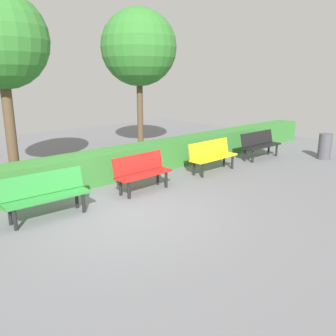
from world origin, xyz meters
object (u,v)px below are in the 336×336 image
object	(u,v)px
bench_green	(45,193)
trash_bin	(325,146)
bench_yellow	(212,155)
tree_mid	(0,42)
bench_black	(260,144)
bench_red	(142,171)
tree_near	(139,48)

from	to	relation	value
bench_green	trash_bin	xyz separation A→B (m)	(-8.67, 1.44, -0.07)
bench_yellow	tree_mid	distance (m)	5.96
bench_black	bench_red	world-z (taller)	same
bench_yellow	tree_mid	bearing A→B (deg)	-32.02
bench_red	bench_green	bearing A→B (deg)	-1.35
bench_red	bench_green	world-z (taller)	same
bench_yellow	tree_near	world-z (taller)	tree_near
bench_yellow	tree_near	xyz separation A→B (m)	(-0.13, -3.40, 3.01)
bench_black	trash_bin	size ratio (longest dim) A/B	2.00
bench_black	bench_yellow	distance (m)	2.39
bench_red	tree_near	world-z (taller)	tree_near
bench_red	bench_green	size ratio (longest dim) A/B	0.90
tree_near	tree_mid	xyz separation A→B (m)	(4.58, 0.70, -0.11)
bench_green	tree_mid	distance (m)	4.00
bench_green	tree_near	xyz separation A→B (m)	(-4.97, -3.42, 3.01)
bench_yellow	trash_bin	bearing A→B (deg)	158.34
bench_black	tree_near	distance (m)	5.06
tree_mid	tree_near	bearing A→B (deg)	-171.35
bench_yellow	bench_red	xyz separation A→B (m)	(2.50, 0.00, -0.00)
bench_red	bench_yellow	bearing A→B (deg)	178.23
bench_green	bench_red	bearing A→B (deg)	-176.78
bench_yellow	tree_mid	world-z (taller)	tree_mid
bench_green	tree_near	size ratio (longest dim) A/B	0.34
bench_green	trash_bin	bearing A→B (deg)	173.27
bench_red	tree_near	xyz separation A→B (m)	(-2.64, -3.40, 3.02)
bench_yellow	bench_green	distance (m)	4.83
bench_black	bench_red	distance (m)	4.90
bench_black	trash_bin	bearing A→B (deg)	135.12
bench_red	tree_near	distance (m)	5.26
bench_green	trash_bin	distance (m)	8.79
bench_black	bench_green	bearing A→B (deg)	1.39
tree_near	bench_red	bearing A→B (deg)	52.22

